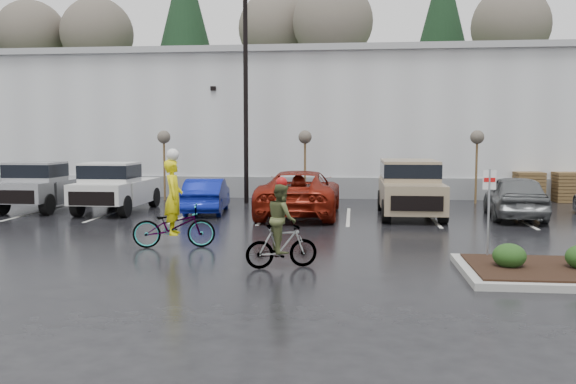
# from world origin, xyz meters

# --- Properties ---
(ground) EXTENTS (120.00, 120.00, 0.00)m
(ground) POSITION_xyz_m (0.00, 0.00, 0.00)
(ground) COLOR black
(ground) RESTS_ON ground
(warehouse) EXTENTS (60.50, 15.50, 7.20)m
(warehouse) POSITION_xyz_m (0.00, 21.99, 3.65)
(warehouse) COLOR silver
(warehouse) RESTS_ON ground
(wooded_ridge) EXTENTS (80.00, 25.00, 6.00)m
(wooded_ridge) POSITION_xyz_m (0.00, 45.00, 3.00)
(wooded_ridge) COLOR #21441C
(wooded_ridge) RESTS_ON ground
(lamppost) EXTENTS (0.50, 1.00, 9.22)m
(lamppost) POSITION_xyz_m (-4.00, 12.00, 5.69)
(lamppost) COLOR black
(lamppost) RESTS_ON ground
(sapling_west) EXTENTS (0.60, 0.60, 3.20)m
(sapling_west) POSITION_xyz_m (-8.00, 13.00, 2.73)
(sapling_west) COLOR #4B391E
(sapling_west) RESTS_ON ground
(sapling_mid) EXTENTS (0.60, 0.60, 3.20)m
(sapling_mid) POSITION_xyz_m (-1.50, 13.00, 2.73)
(sapling_mid) COLOR #4B391E
(sapling_mid) RESTS_ON ground
(sapling_east) EXTENTS (0.60, 0.60, 3.20)m
(sapling_east) POSITION_xyz_m (6.00, 13.00, 2.73)
(sapling_east) COLOR #4B391E
(sapling_east) RESTS_ON ground
(pallet_stack_a) EXTENTS (1.20, 1.20, 1.35)m
(pallet_stack_a) POSITION_xyz_m (8.50, 14.00, 0.68)
(pallet_stack_a) COLOR #4B391E
(pallet_stack_a) RESTS_ON ground
(pallet_stack_b) EXTENTS (1.20, 1.20, 1.35)m
(pallet_stack_b) POSITION_xyz_m (10.20, 14.00, 0.68)
(pallet_stack_b) COLOR #4B391E
(pallet_stack_b) RESTS_ON ground
(shrub_a) EXTENTS (0.70, 0.70, 0.52)m
(shrub_a) POSITION_xyz_m (4.00, -1.00, 0.41)
(shrub_a) COLOR #173412
(shrub_a) RESTS_ON curb_island
(fire_lane_sign) EXTENTS (0.30, 0.05, 2.20)m
(fire_lane_sign) POSITION_xyz_m (3.80, 0.20, 1.41)
(fire_lane_sign) COLOR gray
(fire_lane_sign) RESTS_ON ground
(pickup_silver) EXTENTS (2.10, 5.20, 1.96)m
(pickup_silver) POSITION_xyz_m (-11.62, 9.07, 0.98)
(pickup_silver) COLOR #95979C
(pickup_silver) RESTS_ON ground
(pickup_white) EXTENTS (2.10, 5.20, 1.96)m
(pickup_white) POSITION_xyz_m (-8.51, 8.82, 0.98)
(pickup_white) COLOR silver
(pickup_white) RESTS_ON ground
(car_blue) EXTENTS (1.84, 4.18, 1.33)m
(car_blue) POSITION_xyz_m (-4.96, 8.67, 0.67)
(car_blue) COLOR navy
(car_blue) RESTS_ON ground
(car_red) EXTENTS (2.82, 6.07, 1.68)m
(car_red) POSITION_xyz_m (-1.30, 8.23, 0.84)
(car_red) COLOR maroon
(car_red) RESTS_ON ground
(suv_tan) EXTENTS (2.20, 5.10, 2.06)m
(suv_tan) POSITION_xyz_m (2.75, 8.43, 1.03)
(suv_tan) COLOR gray
(suv_tan) RESTS_ON ground
(car_grey) EXTENTS (2.33, 4.79, 1.58)m
(car_grey) POSITION_xyz_m (6.47, 8.30, 0.79)
(car_grey) COLOR #5D6062
(car_grey) RESTS_ON ground
(cyclist_hivis) EXTENTS (2.28, 1.18, 2.63)m
(cyclist_hivis) POSITION_xyz_m (-4.06, 1.35, 0.80)
(cyclist_hivis) COLOR #3F3F44
(cyclist_hivis) RESTS_ON ground
(cyclist_olive) EXTENTS (1.65, 0.98, 2.06)m
(cyclist_olive) POSITION_xyz_m (-0.92, -0.84, 0.77)
(cyclist_olive) COLOR #3F3F44
(cyclist_olive) RESTS_ON ground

